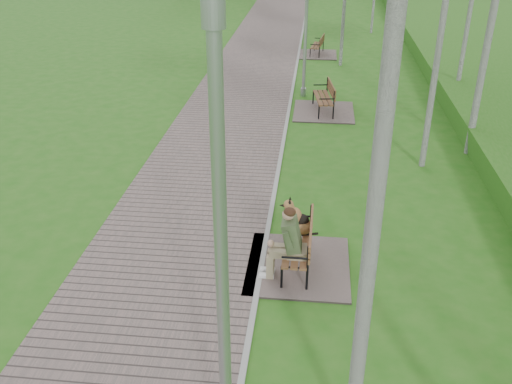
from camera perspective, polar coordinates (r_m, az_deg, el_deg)
walkway at (r=27.59m, az=0.65°, el=14.29°), size 3.50×67.00×0.04m
kerb at (r=27.47m, az=4.40°, el=14.18°), size 0.10×67.00×0.05m
bench_main at (r=10.58m, az=3.79°, el=-5.46°), size 1.91×2.12×1.66m
bench_second at (r=18.82m, az=6.71°, el=8.58°), size 1.94×2.15×1.19m
bench_third at (r=26.28m, az=6.10°, el=13.88°), size 1.69×1.87×1.03m
lamp_post_near at (r=5.72m, az=-3.31°, el=-11.49°), size 0.21×0.21×5.56m
lamp_post_second at (r=19.91m, az=5.01°, el=15.93°), size 0.19×0.19×4.96m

